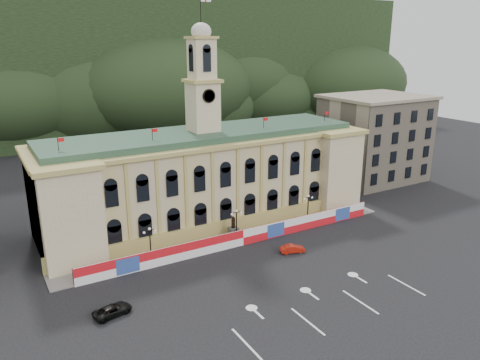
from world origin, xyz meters
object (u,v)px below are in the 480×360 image
red_sedan (292,249)px  black_suv (113,310)px  statue (233,231)px  lamp_center (236,222)px

red_sedan → black_suv: (-27.52, -2.83, 0.01)m
statue → lamp_center: (0.00, -1.00, 1.89)m
lamp_center → black_suv: bearing=-154.5°
statue → lamp_center: size_ratio=0.72×
lamp_center → black_suv: 25.07m
red_sedan → black_suv: 27.66m
red_sedan → black_suv: bearing=112.2°
statue → red_sedan: (4.99, -8.90, -0.58)m
lamp_center → red_sedan: lamp_center is taller
statue → black_suv: (-22.52, -11.73, -0.56)m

